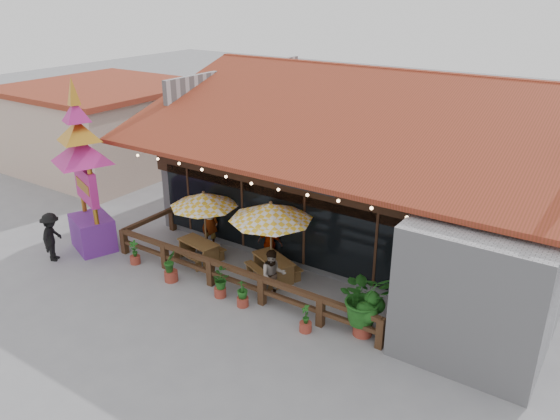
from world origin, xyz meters
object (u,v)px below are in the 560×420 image
Objects in this scene: umbrella_left at (204,200)px; tropical_plant at (365,299)px; thai_sign_tower at (82,156)px; umbrella_right at (271,212)px; pedestrian at (52,237)px; picnic_table_left at (199,248)px; picnic_table_right at (273,264)px.

umbrella_left is 1.42× the size of tropical_plant.
thai_sign_tower reaches higher than umbrella_left.
umbrella_left is 0.43× the size of thai_sign_tower.
umbrella_right is at bearing 165.60° from tropical_plant.
thai_sign_tower reaches higher than pedestrian.
picnic_table_right is (2.85, 0.41, 0.02)m from picnic_table_left.
tropical_plant is at bearing -112.11° from pedestrian.
umbrella_right is 3.52m from picnic_table_left.
pedestrian reaches higher than picnic_table_right.
thai_sign_tower is (-6.62, -1.82, 2.97)m from picnic_table_right.
pedestrian is at bearing -157.40° from umbrella_right.
umbrella_right reaches higher than picnic_table_left.
pedestrian is (-10.77, -1.99, -0.26)m from tropical_plant.
picnic_table_right is 1.11× the size of pedestrian.
umbrella_right reaches higher than picnic_table_right.
umbrella_left is 1.01× the size of umbrella_right.
umbrella_right is (2.85, -0.14, 0.27)m from umbrella_left.
thai_sign_tower is (-6.69, -1.59, 1.04)m from umbrella_right.
tropical_plant is at bearing -17.36° from picnic_table_right.
thai_sign_tower reaches higher than tropical_plant.
tropical_plant is (6.62, -0.77, 0.65)m from picnic_table_left.
thai_sign_tower is at bearing -176.50° from tropical_plant.
thai_sign_tower is 10.67m from tropical_plant.
umbrella_left is 6.72m from tropical_plant.
tropical_plant is (10.39, 0.64, -2.34)m from thai_sign_tower.
umbrella_left is 2.87m from umbrella_right.
pedestrian is (-0.38, -1.36, -2.60)m from thai_sign_tower.
picnic_table_right is 0.29× the size of thai_sign_tower.
tropical_plant is at bearing -14.40° from umbrella_right.
pedestrian is at bearing -155.61° from picnic_table_right.
thai_sign_tower reaches higher than picnic_table_left.
picnic_table_left is 5.01m from thai_sign_tower.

